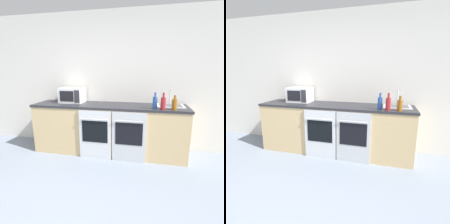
% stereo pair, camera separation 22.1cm
% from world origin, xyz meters
% --- Properties ---
extents(wall_back, '(10.00, 0.06, 2.60)m').
position_xyz_m(wall_back, '(0.00, 2.45, 1.30)').
color(wall_back, silver).
rests_on(wall_back, ground_plane).
extents(counter_back, '(2.78, 0.66, 0.92)m').
position_xyz_m(counter_back, '(0.00, 2.10, 0.46)').
color(counter_back, tan).
rests_on(counter_back, ground_plane).
extents(oven_left, '(0.56, 0.06, 0.86)m').
position_xyz_m(oven_left, '(-0.17, 1.77, 0.44)').
color(oven_left, silver).
rests_on(oven_left, ground_plane).
extents(oven_right, '(0.56, 0.06, 0.86)m').
position_xyz_m(oven_right, '(0.41, 1.77, 0.44)').
color(oven_right, '#B7BABF').
rests_on(oven_right, ground_plane).
extents(microwave, '(0.44, 0.34, 0.28)m').
position_xyz_m(microwave, '(-0.74, 2.20, 1.06)').
color(microwave, silver).
rests_on(microwave, counter_back).
extents(bottle_blue, '(0.07, 0.07, 0.27)m').
position_xyz_m(bottle_blue, '(0.81, 1.89, 1.02)').
color(bottle_blue, '#234793').
rests_on(bottle_blue, counter_back).
extents(bottle_red, '(0.08, 0.08, 0.27)m').
position_xyz_m(bottle_red, '(0.93, 1.85, 1.02)').
color(bottle_red, maroon).
rests_on(bottle_red, counter_back).
extents(bottle_amber, '(0.08, 0.08, 0.23)m').
position_xyz_m(bottle_amber, '(1.10, 1.87, 1.01)').
color(bottle_amber, '#8C5114').
rests_on(bottle_amber, counter_back).
extents(sink, '(0.45, 0.36, 0.28)m').
position_xyz_m(sink, '(1.09, 2.17, 0.93)').
color(sink, silver).
rests_on(sink, counter_back).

